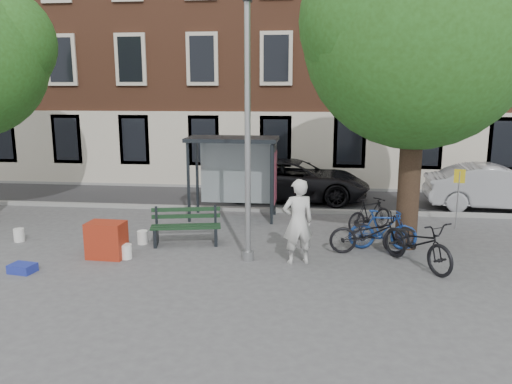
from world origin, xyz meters
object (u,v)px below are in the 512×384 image
object	(u,v)px
car_dark	(296,180)
red_stand	(107,240)
notice_sign	(459,187)
bike_b	(383,230)
bike_d	(370,214)
lamppost	(248,147)
car_silver	(497,188)
painter	(298,222)
bike_c	(417,242)
bike_a	(370,233)
bus_shelter	(245,159)
bench	(186,228)

from	to	relation	value
car_dark	red_stand	world-z (taller)	car_dark
red_stand	notice_sign	size ratio (longest dim) A/B	0.50
bike_b	bike_d	distance (m)	1.75
lamppost	car_dark	bearing A→B (deg)	82.60
car_silver	painter	bearing A→B (deg)	136.90
bike_c	notice_sign	bearing A→B (deg)	30.24
bike_a	bike_b	distance (m)	0.53
bike_a	painter	bearing A→B (deg)	112.95
red_stand	notice_sign	bearing A→B (deg)	21.51
painter	notice_sign	xyz separation A→B (m)	(4.62, 3.56, 0.26)
bus_shelter	car_silver	xyz separation A→B (m)	(8.46, 2.06, -1.14)
bus_shelter	car_silver	distance (m)	8.78
lamppost	painter	xyz separation A→B (m)	(1.20, -0.06, -1.76)
bike_b	bike_c	world-z (taller)	bike_c
lamppost	bench	size ratio (longest dim) A/B	3.16
lamppost	bike_a	distance (m)	3.84
bus_shelter	bike_c	xyz separation A→B (m)	(4.60, -4.08, -1.34)
bus_shelter	bench	bearing A→B (deg)	-112.29
lamppost	bike_c	bearing A→B (deg)	0.39
bike_b	car_silver	distance (m)	6.67
lamppost	painter	bearing A→B (deg)	-2.74
painter	bike_b	distance (m)	2.57
bench	bike_c	size ratio (longest dim) A/B	0.87
painter	car_silver	world-z (taller)	painter
bike_a	bike_c	distance (m)	1.30
bike_d	red_stand	bearing A→B (deg)	77.77
painter	bike_d	xyz separation A→B (m)	(2.03, 3.04, -0.53)
bike_c	car_silver	xyz separation A→B (m)	(3.86, 6.14, 0.19)
bench	bike_c	distance (m)	5.92
bench	bus_shelter	bearing A→B (deg)	56.17
bike_a	notice_sign	xyz separation A→B (m)	(2.83, 2.64, 0.75)
bike_c	car_silver	size ratio (longest dim) A/B	0.47
bike_a	notice_sign	size ratio (longest dim) A/B	1.13
bench	car_silver	distance (m)	10.92
bike_d	car_dark	bearing A→B (deg)	-7.50
painter	red_stand	size ratio (longest dim) A/B	2.28
bike_b	red_stand	bearing A→B (deg)	101.76
lamppost	bike_a	bearing A→B (deg)	15.96
bike_d	red_stand	size ratio (longest dim) A/B	1.83
car_dark	bus_shelter	bearing A→B (deg)	156.38
lamppost	red_stand	size ratio (longest dim) A/B	6.79
bus_shelter	bike_d	distance (m)	4.24
painter	bike_c	world-z (taller)	painter
bike_c	red_stand	bearing A→B (deg)	149.56
lamppost	bike_d	size ratio (longest dim) A/B	3.71
bus_shelter	lamppost	bearing A→B (deg)	-81.57
bike_c	bike_d	size ratio (longest dim) A/B	1.35
painter	red_stand	distance (m)	4.74
bike_b	red_stand	size ratio (longest dim) A/B	1.95
bike_d	red_stand	world-z (taller)	bike_d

